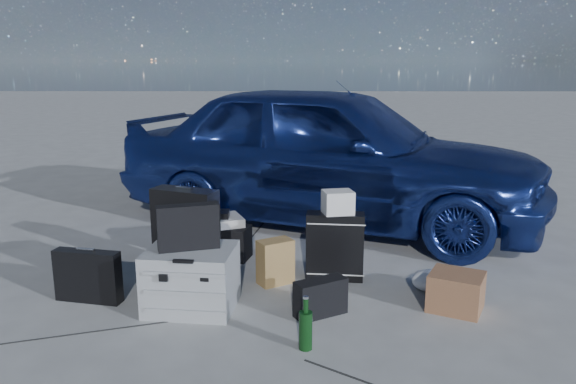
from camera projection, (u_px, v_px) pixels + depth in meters
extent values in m
plane|color=#9FA09B|center=(269.00, 307.00, 4.10)|extent=(60.00, 60.00, 0.00)
imported|color=#263E95|center=(330.00, 153.00, 6.10)|extent=(4.92, 3.43, 1.55)
cube|color=gray|center=(191.00, 279.00, 4.04)|extent=(0.67, 0.57, 0.45)
cube|color=black|center=(188.00, 227.00, 3.96)|extent=(0.45, 0.23, 0.32)
cube|color=black|center=(88.00, 276.00, 4.17)|extent=(0.52, 0.22, 0.39)
cube|color=black|center=(186.00, 231.00, 4.70)|extent=(0.59, 0.40, 0.72)
cube|color=black|center=(335.00, 246.00, 4.58)|extent=(0.48, 0.21, 0.56)
cube|color=beige|center=(338.00, 202.00, 4.49)|extent=(0.27, 0.23, 0.19)
cube|color=black|center=(217.00, 241.00, 5.12)|extent=(0.64, 0.39, 0.30)
cube|color=beige|center=(217.00, 221.00, 5.09)|extent=(0.54, 0.47, 0.08)
cube|color=black|center=(215.00, 214.00, 5.07)|extent=(0.26, 0.19, 0.05)
cube|color=olive|center=(275.00, 262.00, 4.50)|extent=(0.32, 0.28, 0.36)
cube|color=#925F40|center=(456.00, 292.00, 4.04)|extent=(0.47, 0.45, 0.27)
ellipsoid|color=white|center=(431.00, 280.00, 4.39)|extent=(0.31, 0.26, 0.16)
cube|color=black|center=(321.00, 298.00, 3.95)|extent=(0.40, 0.31, 0.26)
cylinder|color=black|center=(306.00, 324.00, 3.47)|extent=(0.11, 0.11, 0.34)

